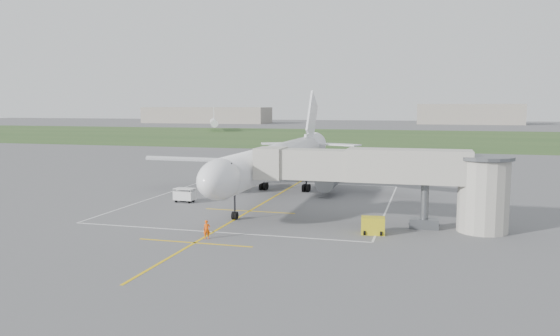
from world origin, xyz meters
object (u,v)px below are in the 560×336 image
(gpu_unit, at_px, (373,226))
(baggage_cart, at_px, (185,195))
(ramp_worker_wing, at_px, (237,184))
(ramp_worker_nose, at_px, (207,230))
(airliner, at_px, (277,160))
(jet_bridge, at_px, (400,176))

(gpu_unit, distance_m, baggage_cart, 24.89)
(ramp_worker_wing, bearing_deg, ramp_worker_nose, 137.80)
(ramp_worker_nose, bearing_deg, airliner, 61.12)
(jet_bridge, distance_m, ramp_worker_wing, 27.21)
(airliner, distance_m, gpu_unit, 22.77)
(airliner, relative_size, jet_bridge, 2.00)
(gpu_unit, xyz_separation_m, ramp_worker_nose, (-13.31, -5.39, 0.04))
(jet_bridge, xyz_separation_m, baggage_cart, (-24.71, 6.62, -3.91))
(jet_bridge, xyz_separation_m, ramp_worker_nose, (-15.30, -8.93, -3.95))
(jet_bridge, xyz_separation_m, ramp_worker_wing, (-21.63, 16.05, -3.85))
(ramp_worker_nose, bearing_deg, baggage_cart, 91.24)
(baggage_cart, height_order, ramp_worker_wing, ramp_worker_wing)
(gpu_unit, distance_m, ramp_worker_nose, 14.36)
(airliner, relative_size, ramp_worker_nose, 29.59)
(jet_bridge, distance_m, baggage_cart, 25.88)
(ramp_worker_wing, bearing_deg, gpu_unit, 168.66)
(baggage_cart, relative_size, ramp_worker_nose, 1.53)
(ramp_worker_wing, bearing_deg, jet_bridge, 177.01)
(gpu_unit, height_order, baggage_cart, baggage_cart)
(jet_bridge, bearing_deg, ramp_worker_nose, -149.74)
(airliner, distance_m, ramp_worker_nose, 23.46)
(baggage_cart, distance_m, ramp_worker_nose, 18.18)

